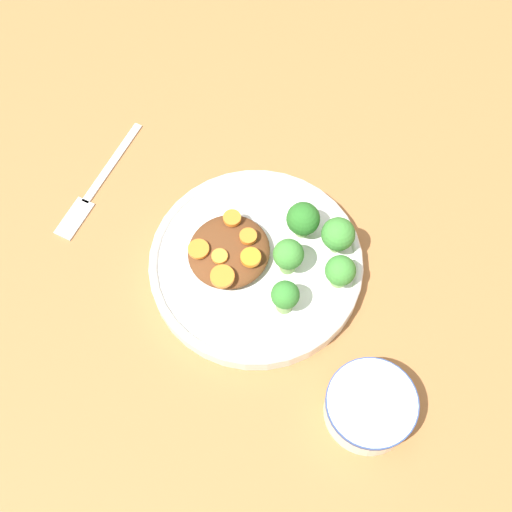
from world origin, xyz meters
TOP-DOWN VIEW (x-y plane):
  - ground_plane at (0.00, 0.00)m, footprint 4.00×4.00m
  - plate at (0.00, 0.00)m, footprint 0.26×0.26m
  - dip_bowl at (0.06, 0.21)m, footprint 0.10×0.10m
  - stew_mound at (0.01, -0.03)m, footprint 0.10×0.10m
  - broccoli_floret_0 at (-0.02, 0.03)m, footprint 0.04×0.04m
  - broccoli_floret_1 at (0.02, 0.06)m, footprint 0.03×0.03m
  - broccoli_floret_2 at (-0.07, 0.02)m, footprint 0.04×0.04m
  - broccoli_floret_3 at (-0.07, 0.06)m, footprint 0.04×0.04m
  - broccoli_floret_4 at (-0.04, 0.09)m, footprint 0.04×0.04m
  - carrot_slice_0 at (0.05, -0.01)m, footprint 0.03×0.03m
  - carrot_slice_1 at (-0.02, -0.05)m, footprint 0.02×0.02m
  - carrot_slice_2 at (0.01, -0.00)m, footprint 0.02×0.02m
  - carrot_slice_3 at (0.04, -0.05)m, footprint 0.02×0.02m
  - carrot_slice_4 at (-0.01, -0.02)m, footprint 0.02×0.02m
  - carrot_slice_5 at (0.03, -0.03)m, footprint 0.02×0.02m
  - fork at (0.04, -0.23)m, footprint 0.19×0.06m

SIDE VIEW (x-z plane):
  - ground_plane at x=0.00m, z-range 0.00..0.00m
  - fork at x=0.04m, z-range 0.00..0.01m
  - plate at x=0.00m, z-range 0.00..0.03m
  - dip_bowl at x=0.06m, z-range 0.00..0.05m
  - stew_mound at x=0.01m, z-range 0.02..0.05m
  - carrot_slice_3 at x=0.04m, z-range 0.05..0.05m
  - broccoli_floret_4 at x=-0.04m, z-range 0.02..0.07m
  - carrot_slice_5 at x=0.03m, z-range 0.05..0.05m
  - carrot_slice_0 at x=0.05m, z-range 0.05..0.05m
  - carrot_slice_1 at x=-0.02m, z-range 0.05..0.05m
  - carrot_slice_2 at x=0.01m, z-range 0.05..0.05m
  - carrot_slice_4 at x=-0.01m, z-range 0.05..0.05m
  - broccoli_floret_1 at x=0.02m, z-range 0.03..0.08m
  - broccoli_floret_2 at x=-0.07m, z-range 0.03..0.08m
  - broccoli_floret_0 at x=-0.02m, z-range 0.03..0.08m
  - broccoli_floret_3 at x=-0.07m, z-range 0.03..0.08m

